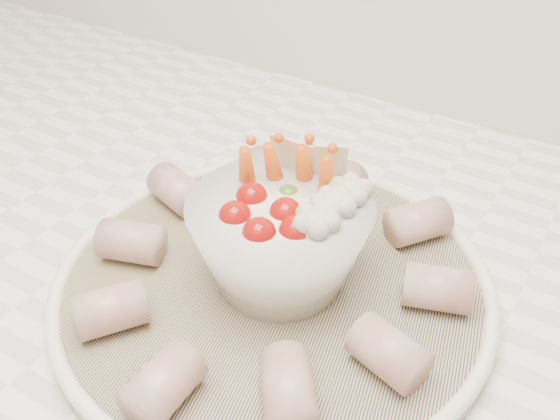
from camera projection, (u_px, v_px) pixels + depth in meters
The scene contains 3 objects.
serving_platter at pixel (273, 283), 0.51m from camera, with size 0.42×0.42×0.02m.
veggie_bowl at pixel (282, 238), 0.48m from camera, with size 0.14×0.14×0.11m.
cured_meat_rolls at pixel (272, 263), 0.49m from camera, with size 0.31×0.31×0.03m.
Camera 1 is at (0.08, 1.07, 1.28)m, focal length 40.00 mm.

